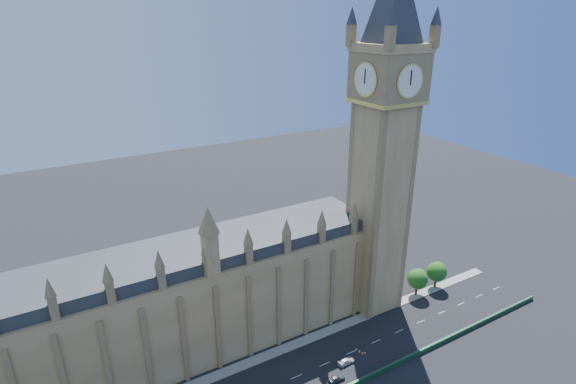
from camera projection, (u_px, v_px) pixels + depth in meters
ground at (281, 383)px, 101.99m from camera, size 400.00×400.00×0.00m
palace_westminster at (139, 315)px, 102.85m from camera, size 120.00×20.00×28.00m
elizabeth_tower at (385, 117)px, 111.17m from camera, size 20.59×20.59×105.00m
kerb_north at (262, 357)px, 109.59m from camera, size 160.00×3.00×0.16m
tree_east_near at (418, 278)px, 132.57m from camera, size 6.00×6.00×8.50m
tree_east_far at (437, 271)px, 136.33m from camera, size 6.00×6.00×8.50m
car_grey at (337, 378)px, 102.49m from camera, size 4.09×1.88×1.36m
car_white at (346, 361)px, 107.65m from camera, size 4.60×2.03×1.32m
cone_a at (359, 352)px, 111.08m from camera, size 0.54×0.54×0.76m
cone_b at (365, 353)px, 110.60m from camera, size 0.58×0.58×0.75m
cone_c at (362, 353)px, 110.59m from camera, size 0.47×0.47×0.62m
cone_d at (356, 350)px, 111.87m from camera, size 0.53×0.53×0.63m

